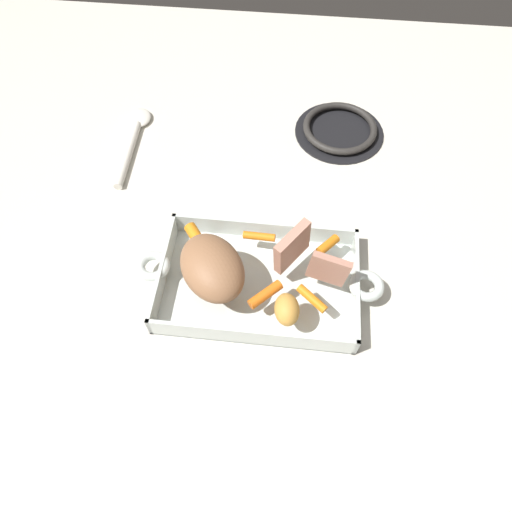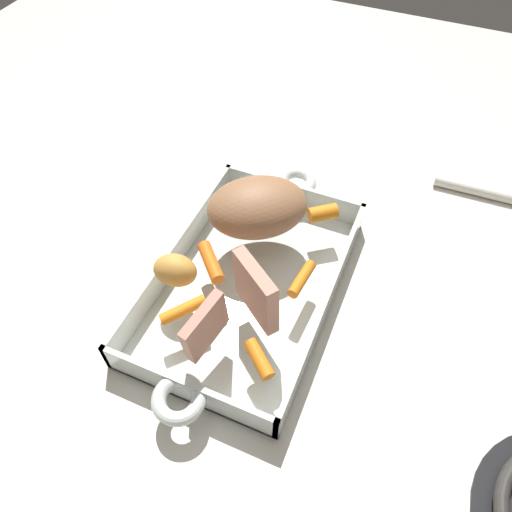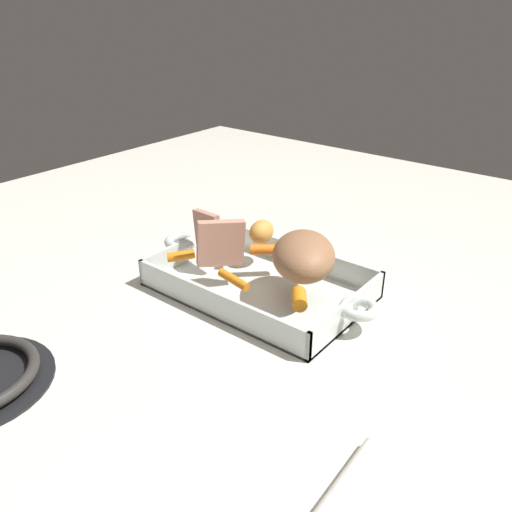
% 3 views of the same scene
% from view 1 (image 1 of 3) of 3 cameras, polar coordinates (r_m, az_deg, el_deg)
% --- Properties ---
extents(ground_plane, '(1.83, 1.83, 0.00)m').
position_cam_1_polar(ground_plane, '(0.84, 0.28, -3.84)').
color(ground_plane, silver).
extents(roasting_dish, '(0.45, 0.23, 0.05)m').
position_cam_1_polar(roasting_dish, '(0.83, 0.29, -3.36)').
color(roasting_dish, silver).
rests_on(roasting_dish, ground_plane).
extents(pork_roast, '(0.16, 0.17, 0.07)m').
position_cam_1_polar(pork_roast, '(0.77, -5.55, -1.47)').
color(pork_roast, '#986846').
rests_on(pork_roast, roasting_dish).
extents(roast_slice_outer, '(0.07, 0.03, 0.07)m').
position_cam_1_polar(roast_slice_outer, '(0.78, 9.12, -1.36)').
color(roast_slice_outer, tan).
rests_on(roast_slice_outer, roasting_dish).
extents(roast_slice_thick, '(0.06, 0.08, 0.08)m').
position_cam_1_polar(roast_slice_thick, '(0.78, 4.58, 1.16)').
color(roast_slice_thick, tan).
rests_on(roast_slice_thick, roasting_dish).
extents(baby_carrot_center_left, '(0.06, 0.05, 0.02)m').
position_cam_1_polar(baby_carrot_center_left, '(0.77, 7.07, -5.35)').
color(baby_carrot_center_left, orange).
rests_on(baby_carrot_center_left, roasting_dish).
extents(baby_carrot_northwest, '(0.04, 0.05, 0.02)m').
position_cam_1_polar(baby_carrot_northwest, '(0.83, 9.05, 1.39)').
color(baby_carrot_northwest, orange).
rests_on(baby_carrot_northwest, roasting_dish).
extents(baby_carrot_northeast, '(0.06, 0.02, 0.02)m').
position_cam_1_polar(baby_carrot_northeast, '(0.83, 0.40, 2.50)').
color(baby_carrot_northeast, orange).
rests_on(baby_carrot_northeast, roasting_dish).
extents(baby_carrot_center_right, '(0.06, 0.06, 0.02)m').
position_cam_1_polar(baby_carrot_center_right, '(0.77, 1.18, -4.87)').
color(baby_carrot_center_right, orange).
rests_on(baby_carrot_center_right, roasting_dish).
extents(baby_carrot_long, '(0.04, 0.05, 0.02)m').
position_cam_1_polar(baby_carrot_long, '(0.84, -7.75, 2.72)').
color(baby_carrot_long, orange).
rests_on(baby_carrot_long, roasting_dish).
extents(potato_halved, '(0.05, 0.06, 0.04)m').
position_cam_1_polar(potato_halved, '(0.74, 3.92, -6.74)').
color(potato_halved, gold).
rests_on(potato_halved, roasting_dish).
extents(stove_burner_rear, '(0.21, 0.21, 0.02)m').
position_cam_1_polar(stove_burner_rear, '(1.11, 10.50, 15.44)').
color(stove_burner_rear, black).
rests_on(stove_burner_rear, ground_plane).
extents(serving_spoon, '(0.06, 0.25, 0.02)m').
position_cam_1_polar(serving_spoon, '(1.11, -15.21, 14.26)').
color(serving_spoon, white).
rests_on(serving_spoon, ground_plane).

